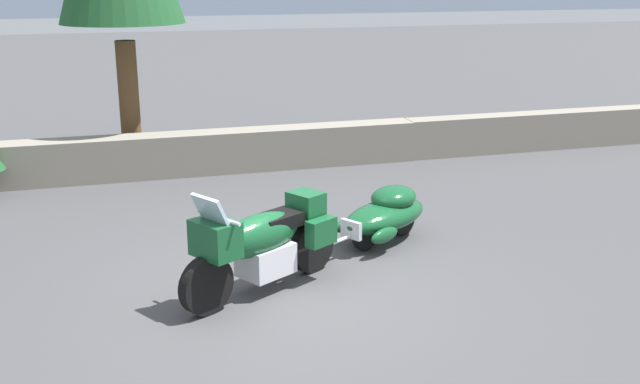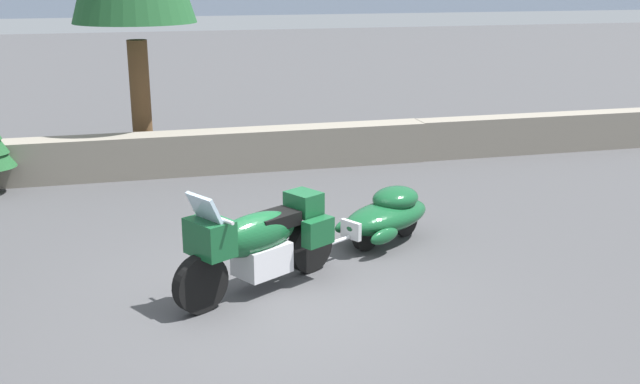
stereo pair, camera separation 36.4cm
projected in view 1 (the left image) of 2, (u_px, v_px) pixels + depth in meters
ground_plane at (281, 297)px, 8.64m from camera, size 80.00×80.00×0.00m
stone_guard_wall at (174, 153)px, 13.67m from camera, size 24.00×0.58×0.90m
touring_motorcycle at (262, 241)px, 8.62m from camera, size 2.06×1.43×1.33m
car_shaped_trailer at (386, 213)px, 10.29m from camera, size 2.08×1.43×0.76m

